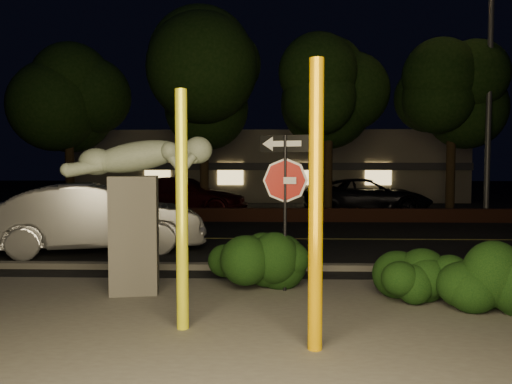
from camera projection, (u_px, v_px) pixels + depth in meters
ground at (264, 226)px, 17.23m from camera, size 90.00×90.00×0.00m
patio at (249, 335)px, 6.25m from camera, size 14.00×6.00×0.02m
road at (262, 239)px, 14.23m from camera, size 80.00×8.00×0.01m
lane_marking at (262, 238)px, 14.23m from camera, size 80.00×0.12×0.00m
curb at (258, 267)px, 10.14m from camera, size 80.00×0.25×0.12m
brick_wall at (265, 215)px, 18.51m from camera, size 40.00×0.35×0.50m
parking_lot at (266, 208)px, 24.21m from camera, size 40.00×12.00×0.01m
building at (268, 166)px, 32.07m from camera, size 22.00×10.20×4.00m
tree_far_a at (68, 85)px, 20.18m from camera, size 4.60×4.60×7.43m
tree_far_b at (204, 67)px, 20.15m from camera, size 5.20×5.20×8.41m
tree_far_c at (329, 74)px, 19.61m from camera, size 4.80×4.80×7.84m
tree_far_d at (452, 82)px, 19.96m from camera, size 4.40×4.40×7.42m
yellow_pole_left at (182, 211)px, 6.38m from camera, size 0.15×0.15×3.10m
yellow_pole_right at (316, 207)px, 5.65m from camera, size 0.17×0.17×3.33m
signpost at (285, 181)px, 8.29m from camera, size 0.85×0.31×2.63m
sculpture at (137, 197)px, 8.28m from camera, size 2.45×1.04×2.61m
hedge_center at (256, 258)px, 8.62m from camera, size 2.06×1.04×1.05m
hedge_right at (413, 269)px, 7.71m from camera, size 1.63×0.90×1.05m
hedge_far_right at (497, 279)px, 7.15m from camera, size 1.71×1.43×1.01m
streetlight at (484, 60)px, 18.24m from camera, size 1.49×0.52×10.01m
silver_sedan at (97, 218)px, 12.11m from camera, size 5.37×3.09×1.67m
parked_car_red at (169, 198)px, 20.92m from camera, size 4.34×2.23×1.41m
parked_car_darkred at (184, 196)px, 20.88m from camera, size 5.75×3.12×1.58m
parked_car_dark at (366, 196)px, 21.36m from camera, size 5.61×2.92×1.51m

